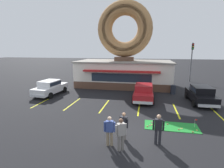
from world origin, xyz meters
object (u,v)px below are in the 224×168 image
at_px(putting_flag_pin, 196,121).
at_px(car_black, 201,94).
at_px(trash_bin, 173,90).
at_px(pedestrian_blue_sweater_man, 121,133).
at_px(pedestrian_hooded_kid, 124,125).
at_px(car_red, 144,92).
at_px(golf_ball, 165,126).
at_px(pedestrian_leather_jacket_man, 158,128).
at_px(pedestrian_clipboard_woman, 110,130).
at_px(traffic_light_pole, 192,57).
at_px(car_white, 50,87).

relative_size(putting_flag_pin, car_black, 0.12).
relative_size(car_black, trash_bin, 4.72).
relative_size(pedestrian_blue_sweater_man, pedestrian_hooded_kid, 1.07).
height_order(putting_flag_pin, car_red, car_red).
bearing_deg(golf_ball, car_red, 104.62).
height_order(car_black, pedestrian_leather_jacket_man, pedestrian_leather_jacket_man).
xyz_separation_m(golf_ball, pedestrian_leather_jacket_man, (-0.59, -2.20, 0.86)).
relative_size(putting_flag_pin, pedestrian_clipboard_woman, 0.35).
relative_size(car_red, pedestrian_leather_jacket_man, 2.77).
bearing_deg(pedestrian_hooded_kid, pedestrian_leather_jacket_man, -5.49).
xyz_separation_m(pedestrian_clipboard_woman, traffic_light_pole, (8.24, 19.95, 2.84)).
bearing_deg(putting_flag_pin, pedestrian_clipboard_woman, -147.69).
bearing_deg(trash_bin, traffic_light_pole, 66.75).
bearing_deg(golf_ball, pedestrian_blue_sweater_man, -127.58).
bearing_deg(car_red, pedestrian_blue_sweater_man, -95.82).
bearing_deg(traffic_light_pole, pedestrian_blue_sweater_man, -110.57).
bearing_deg(car_black, car_white, -179.76).
distance_m(car_black, pedestrian_leather_jacket_man, 9.18).
bearing_deg(pedestrian_leather_jacket_man, traffic_light_pole, 73.34).
relative_size(car_red, traffic_light_pole, 0.79).
relative_size(golf_ball, pedestrian_leather_jacket_man, 0.03).
distance_m(pedestrian_hooded_kid, pedestrian_clipboard_woman, 1.00).
bearing_deg(pedestrian_clipboard_woman, pedestrian_blue_sweater_man, -27.52).
bearing_deg(car_white, pedestrian_hooded_kid, -41.10).
xyz_separation_m(car_white, pedestrian_clipboard_woman, (8.43, -8.68, 0.00)).
bearing_deg(golf_ball, traffic_light_pole, 73.13).
bearing_deg(trash_bin, pedestrian_clipboard_woman, -111.87).
bearing_deg(trash_bin, golf_ball, -100.52).
relative_size(putting_flag_pin, pedestrian_blue_sweater_man, 0.33).
xyz_separation_m(car_red, pedestrian_blue_sweater_man, (-0.91, -8.90, 0.05)).
bearing_deg(pedestrian_leather_jacket_man, car_white, 143.42).
relative_size(trash_bin, traffic_light_pole, 0.17).
relative_size(pedestrian_hooded_kid, traffic_light_pole, 0.27).
bearing_deg(putting_flag_pin, car_black, 72.25).
bearing_deg(car_white, putting_flag_pin, -22.69).
distance_m(golf_ball, car_red, 6.02).
bearing_deg(pedestrian_clipboard_woman, pedestrian_leather_jacket_man, 13.83).
bearing_deg(pedestrian_clipboard_woman, traffic_light_pole, 67.56).
distance_m(putting_flag_pin, pedestrian_hooded_kid, 4.89).
height_order(golf_ball, putting_flag_pin, putting_flag_pin).
relative_size(golf_ball, pedestrian_blue_sweater_man, 0.03).
xyz_separation_m(car_black, traffic_light_pole, (1.53, 11.21, 2.84)).
bearing_deg(golf_ball, pedestrian_hooded_kid, -140.03).
bearing_deg(pedestrian_hooded_kid, trash_bin, 69.56).
relative_size(car_white, pedestrian_clipboard_woman, 2.95).
bearing_deg(car_black, pedestrian_blue_sweater_man, -123.84).
xyz_separation_m(car_black, trash_bin, (-2.02, 2.95, -0.37)).
bearing_deg(pedestrian_blue_sweater_man, pedestrian_clipboard_woman, 152.48).
bearing_deg(traffic_light_pole, car_red, -120.50).
xyz_separation_m(putting_flag_pin, traffic_light_pole, (3.34, 16.85, 3.27)).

